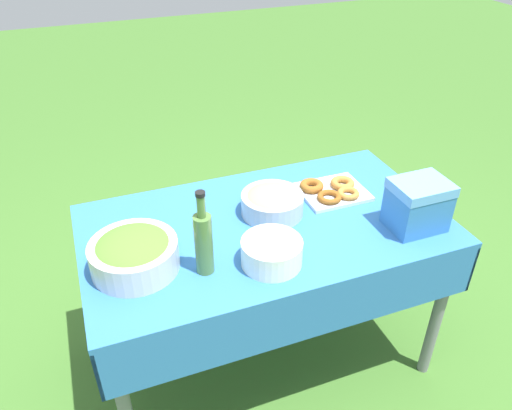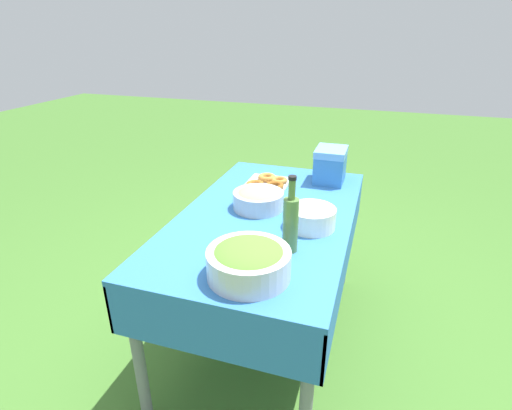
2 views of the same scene
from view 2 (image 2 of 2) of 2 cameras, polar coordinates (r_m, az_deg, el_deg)
The scene contains 8 objects.
ground_plane at distance 2.41m, azimuth 1.31°, elevation -18.16°, with size 14.00×14.00×0.00m, color #3D6B28.
picnic_table at distance 2.02m, azimuth 1.49°, elevation -3.93°, with size 1.45×0.83×0.78m.
salad_bowl at distance 1.47m, azimuth -1.05°, elevation -7.96°, with size 0.31×0.31×0.13m.
pasta_bowl at distance 2.01m, azimuth 0.33°, elevation 0.98°, with size 0.26×0.26×0.11m.
donut_platter at distance 2.30m, azimuth 1.60°, elevation 3.13°, with size 0.28×0.24×0.05m.
plate_stack at distance 1.84m, azimuth 7.93°, elevation -1.81°, with size 0.22×0.22×0.10m.
olive_oil_bottle at distance 1.61m, azimuth 4.97°, elevation -2.50°, with size 0.06×0.06×0.33m.
cooler_box at distance 2.39m, azimuth 10.56°, elevation 5.62°, with size 0.21×0.17×0.20m.
Camera 2 is at (1.71, 0.50, 1.63)m, focal length 28.00 mm.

